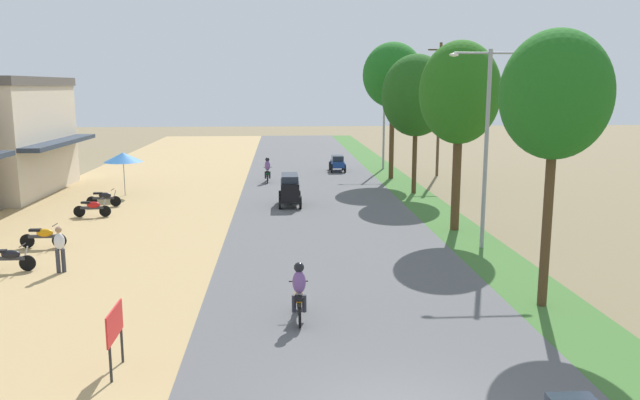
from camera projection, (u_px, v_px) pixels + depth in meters
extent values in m
cube|color=#2D3847|center=(61.00, 142.00, 37.26)|extent=(1.20, 9.93, 0.25)
cylinder|color=black|center=(28.00, 263.00, 21.69)|extent=(0.56, 0.06, 0.56)
cube|color=#333338|center=(9.00, 258.00, 21.62)|extent=(1.12, 0.12, 0.12)
ellipsoid|color=black|center=(11.00, 254.00, 21.60)|extent=(0.64, 0.28, 0.32)
cube|color=black|center=(0.00, 251.00, 21.56)|extent=(0.44, 0.20, 0.10)
cylinder|color=#A5A8AD|center=(25.00, 256.00, 21.64)|extent=(0.26, 0.05, 0.68)
cylinder|color=black|center=(22.00, 245.00, 21.57)|extent=(0.04, 0.54, 0.04)
cylinder|color=black|center=(59.00, 241.00, 24.86)|extent=(0.56, 0.06, 0.56)
cylinder|color=black|center=(27.00, 241.00, 24.78)|extent=(0.56, 0.06, 0.56)
cube|color=#333338|center=(43.00, 236.00, 24.78)|extent=(1.12, 0.12, 0.12)
ellipsoid|color=orange|center=(45.00, 233.00, 24.76)|extent=(0.64, 0.28, 0.32)
cube|color=black|center=(35.00, 230.00, 24.72)|extent=(0.44, 0.20, 0.10)
cylinder|color=#A5A8AD|center=(57.00, 234.00, 24.80)|extent=(0.26, 0.05, 0.68)
cylinder|color=black|center=(55.00, 225.00, 24.73)|extent=(0.04, 0.54, 0.04)
cylinder|color=black|center=(105.00, 211.00, 30.69)|extent=(0.56, 0.06, 0.56)
cylinder|color=black|center=(79.00, 211.00, 30.61)|extent=(0.56, 0.06, 0.56)
cube|color=#333338|center=(92.00, 208.00, 30.62)|extent=(1.12, 0.12, 0.12)
ellipsoid|color=red|center=(94.00, 205.00, 30.60)|extent=(0.64, 0.28, 0.32)
cube|color=black|center=(86.00, 203.00, 30.56)|extent=(0.44, 0.20, 0.10)
cylinder|color=#A5A8AD|center=(104.00, 206.00, 30.64)|extent=(0.26, 0.05, 0.68)
cylinder|color=black|center=(102.00, 198.00, 30.57)|extent=(0.04, 0.54, 0.04)
cylinder|color=black|center=(116.00, 201.00, 33.31)|extent=(0.56, 0.06, 0.56)
cylinder|color=black|center=(92.00, 202.00, 33.23)|extent=(0.56, 0.06, 0.56)
cube|color=#333338|center=(104.00, 198.00, 33.24)|extent=(1.12, 0.12, 0.12)
ellipsoid|color=black|center=(105.00, 195.00, 33.22)|extent=(0.64, 0.28, 0.32)
cube|color=black|center=(98.00, 193.00, 33.17)|extent=(0.44, 0.20, 0.10)
cylinder|color=#A5A8AD|center=(114.00, 196.00, 33.26)|extent=(0.26, 0.05, 0.68)
cylinder|color=black|center=(113.00, 189.00, 33.19)|extent=(0.04, 0.54, 0.04)
cylinder|color=#262628|center=(111.00, 365.00, 13.52)|extent=(0.06, 0.06, 0.80)
cylinder|color=#262628|center=(122.00, 346.00, 14.50)|extent=(0.06, 0.06, 0.80)
cube|color=red|center=(115.00, 323.00, 13.87)|extent=(0.04, 1.30, 0.70)
cylinder|color=#99999E|center=(124.00, 178.00, 36.52)|extent=(0.05, 0.05, 2.10)
cone|color=#3372BF|center=(123.00, 157.00, 36.31)|extent=(2.20, 2.20, 0.55)
cylinder|color=#33333D|center=(58.00, 261.00, 21.45)|extent=(0.14, 0.14, 0.82)
cylinder|color=#33333D|center=(64.00, 260.00, 21.55)|extent=(0.14, 0.14, 0.82)
ellipsoid|color=silver|center=(59.00, 241.00, 21.38)|extent=(0.43, 0.39, 0.56)
sphere|color=#9E7556|center=(58.00, 230.00, 21.30)|extent=(0.22, 0.22, 0.22)
cylinder|color=#4C351E|center=(547.00, 220.00, 17.90)|extent=(0.27, 0.27, 5.10)
ellipsoid|color=#1E621A|center=(556.00, 95.00, 17.26)|extent=(3.05, 3.05, 3.59)
cylinder|color=#4C351E|center=(456.00, 176.00, 27.58)|extent=(0.39, 0.39, 4.83)
ellipsoid|color=#236117|center=(460.00, 92.00, 26.93)|extent=(3.49, 3.49, 4.42)
cylinder|color=#4C351E|center=(415.00, 156.00, 37.14)|extent=(0.27, 0.27, 4.47)
ellipsoid|color=#1E5317|center=(416.00, 95.00, 36.51)|extent=(4.04, 4.04, 4.77)
cylinder|color=#4C351E|center=(392.00, 136.00, 42.92)|extent=(0.32, 0.32, 5.84)
ellipsoid|color=#1D651D|center=(393.00, 75.00, 42.18)|extent=(4.07, 4.07, 4.38)
cylinder|color=gray|center=(486.00, 151.00, 24.22)|extent=(0.16, 0.16, 7.69)
cylinder|color=gray|center=(472.00, 53.00, 23.52)|extent=(1.40, 0.08, 0.08)
ellipsoid|color=silver|center=(454.00, 55.00, 23.48)|extent=(0.36, 0.20, 0.14)
cylinder|color=gray|center=(509.00, 53.00, 23.60)|extent=(1.40, 0.08, 0.08)
ellipsoid|color=silver|center=(527.00, 55.00, 23.66)|extent=(0.36, 0.20, 0.14)
cylinder|color=gray|center=(384.00, 117.00, 47.78)|extent=(0.16, 0.16, 7.98)
cylinder|color=gray|center=(376.00, 65.00, 47.05)|extent=(1.40, 0.08, 0.08)
ellipsoid|color=silver|center=(366.00, 66.00, 47.02)|extent=(0.36, 0.20, 0.14)
cylinder|color=gray|center=(394.00, 66.00, 47.14)|extent=(1.40, 0.08, 0.08)
ellipsoid|color=silver|center=(403.00, 66.00, 47.19)|extent=(0.36, 0.20, 0.14)
cylinder|color=brown|center=(439.00, 110.00, 44.35)|extent=(0.20, 0.20, 9.36)
cube|color=#473323|center=(441.00, 50.00, 43.59)|extent=(1.80, 0.10, 0.10)
cube|color=black|center=(290.00, 190.00, 33.31)|extent=(0.95, 2.40, 0.95)
cube|color=#232B38|center=(290.00, 178.00, 33.29)|extent=(0.87, 2.00, 0.35)
cylinder|color=black|center=(280.00, 197.00, 34.22)|extent=(0.12, 0.68, 0.68)
cylinder|color=black|center=(299.00, 197.00, 34.28)|extent=(0.12, 0.68, 0.68)
cylinder|color=black|center=(280.00, 203.00, 32.52)|extent=(0.12, 0.68, 0.68)
cylinder|color=black|center=(300.00, 202.00, 32.59)|extent=(0.12, 0.68, 0.68)
cube|color=navy|center=(337.00, 164.00, 46.89)|extent=(0.88, 2.25, 0.44)
cube|color=#232B38|center=(337.00, 158.00, 46.72)|extent=(0.81, 1.30, 0.40)
cylinder|color=black|center=(345.00, 168.00, 46.17)|extent=(0.11, 0.64, 0.64)
cylinder|color=black|center=(332.00, 168.00, 46.11)|extent=(0.11, 0.64, 0.64)
cylinder|color=black|center=(343.00, 166.00, 47.76)|extent=(0.11, 0.64, 0.64)
cylinder|color=black|center=(330.00, 166.00, 47.70)|extent=(0.11, 0.64, 0.64)
cylinder|color=black|center=(298.00, 302.00, 17.76)|extent=(0.06, 0.56, 0.56)
cylinder|color=black|center=(300.00, 317.00, 16.55)|extent=(0.06, 0.56, 0.56)
cube|color=#333338|center=(299.00, 303.00, 17.12)|extent=(0.12, 1.12, 0.12)
ellipsoid|color=orange|center=(299.00, 297.00, 17.18)|extent=(0.28, 0.64, 0.32)
cube|color=black|center=(299.00, 297.00, 16.80)|extent=(0.20, 0.44, 0.10)
cylinder|color=#A5A8AD|center=(298.00, 293.00, 17.66)|extent=(0.05, 0.26, 0.68)
cylinder|color=black|center=(298.00, 281.00, 17.53)|extent=(0.54, 0.04, 0.04)
ellipsoid|color=#724C8C|center=(299.00, 282.00, 16.81)|extent=(0.36, 0.28, 0.64)
sphere|color=black|center=(299.00, 267.00, 16.78)|extent=(0.28, 0.28, 0.28)
cylinder|color=#2D2D38|center=(294.00, 304.00, 17.01)|extent=(0.12, 0.12, 0.48)
cylinder|color=#2D2D38|center=(304.00, 303.00, 17.03)|extent=(0.12, 0.12, 0.48)
cylinder|color=black|center=(268.00, 176.00, 42.31)|extent=(0.06, 0.56, 0.56)
cylinder|color=black|center=(267.00, 179.00, 41.09)|extent=(0.06, 0.56, 0.56)
cube|color=#333338|center=(268.00, 175.00, 41.67)|extent=(0.12, 1.12, 0.12)
ellipsoid|color=#14722D|center=(268.00, 173.00, 41.72)|extent=(0.28, 0.64, 0.32)
cube|color=black|center=(267.00, 172.00, 41.35)|extent=(0.20, 0.44, 0.10)
cylinder|color=#A5A8AD|center=(268.00, 173.00, 42.20)|extent=(0.05, 0.26, 0.68)
cylinder|color=black|center=(268.00, 167.00, 42.08)|extent=(0.54, 0.04, 0.04)
ellipsoid|color=#724C8C|center=(267.00, 166.00, 41.35)|extent=(0.36, 0.28, 0.64)
sphere|color=black|center=(267.00, 159.00, 41.32)|extent=(0.28, 0.28, 0.28)
cylinder|color=#2D2D38|center=(265.00, 175.00, 41.56)|extent=(0.12, 0.12, 0.48)
cylinder|color=#2D2D38|center=(270.00, 175.00, 41.57)|extent=(0.12, 0.12, 0.48)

